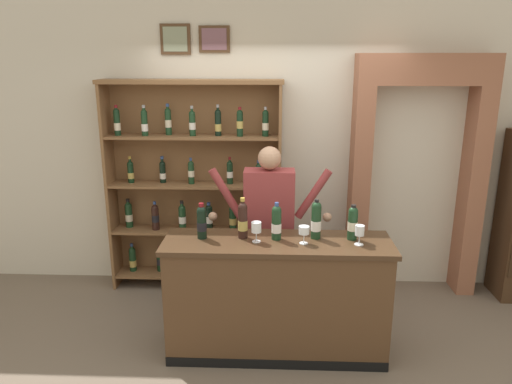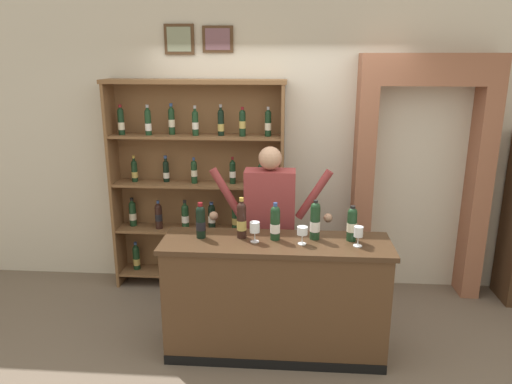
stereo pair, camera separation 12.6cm
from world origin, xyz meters
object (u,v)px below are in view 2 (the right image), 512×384
object	(u,v)px
tasting_bottle_super_tuscan	(275,223)
wine_glass_spare	(358,233)
wine_shelf	(198,183)
shopkeeper	(270,216)
tasting_bottle_chianti	(352,223)
tasting_bottle_bianco	(315,221)
tasting_bottle_riserva	(201,221)
tasting_bottle_vin_santo	(242,220)
wine_glass_right	(255,228)
tasting_counter	(275,298)
wine_glass_left	(302,232)

from	to	relation	value
tasting_bottle_super_tuscan	wine_glass_spare	xyz separation A→B (m)	(0.64, -0.09, -0.03)
wine_shelf	shopkeeper	xyz separation A→B (m)	(0.77, -0.69, -0.10)
tasting_bottle_chianti	tasting_bottle_bianco	bearing A→B (deg)	177.49
tasting_bottle_riserva	tasting_bottle_bianco	size ratio (longest dim) A/B	0.91
tasting_bottle_vin_santo	wine_glass_right	bearing A→B (deg)	-37.40
tasting_bottle_chianti	wine_glass_spare	world-z (taller)	tasting_bottle_chianti
shopkeeper	tasting_bottle_vin_santo	size ratio (longest dim) A/B	4.93
tasting_bottle_bianco	tasting_counter	bearing A→B (deg)	-165.87
tasting_bottle_vin_santo	wine_glass_left	distance (m)	0.49
tasting_bottle_riserva	tasting_bottle_chianti	size ratio (longest dim) A/B	1.02
shopkeeper	tasting_bottle_chianti	xyz separation A→B (m)	(0.66, -0.45, 0.10)
wine_shelf	tasting_bottle_vin_santo	size ratio (longest dim) A/B	6.52
wine_shelf	tasting_counter	size ratio (longest dim) A/B	1.20
wine_glass_left	tasting_bottle_riserva	bearing A→B (deg)	174.10
tasting_bottle_vin_santo	wine_glass_left	bearing A→B (deg)	-12.41
tasting_bottle_super_tuscan	tasting_bottle_bianco	distance (m)	0.32
tasting_bottle_riserva	tasting_bottle_bianco	world-z (taller)	tasting_bottle_bianco
shopkeeper	wine_glass_spare	world-z (taller)	shopkeeper
tasting_bottle_chianti	wine_glass_spare	bearing A→B (deg)	-72.17
tasting_bottle_bianco	wine_glass_right	size ratio (longest dim) A/B	1.96
wine_glass_left	tasting_bottle_vin_santo	bearing A→B (deg)	167.59
tasting_bottle_vin_santo	tasting_bottle_super_tuscan	world-z (taller)	tasting_bottle_vin_santo
tasting_counter	wine_glass_left	distance (m)	0.63
tasting_bottle_riserva	tasting_bottle_vin_santo	world-z (taller)	tasting_bottle_vin_santo
wine_glass_right	tasting_bottle_chianti	bearing A→B (deg)	6.62
tasting_bottle_vin_santo	tasting_bottle_chianti	bearing A→B (deg)	0.17
wine_shelf	wine_glass_left	world-z (taller)	wine_shelf
wine_glass_left	wine_shelf	bearing A→B (deg)	130.07
shopkeeper	tasting_bottle_chianti	world-z (taller)	shopkeeper
shopkeeper	tasting_counter	bearing A→B (deg)	-81.88
wine_shelf	tasting_bottle_super_tuscan	world-z (taller)	wine_shelf
wine_glass_right	wine_glass_left	world-z (taller)	wine_glass_right
shopkeeper	wine_glass_right	xyz separation A→B (m)	(-0.09, -0.54, 0.08)
tasting_bottle_super_tuscan	wine_glass_left	distance (m)	0.23
tasting_bottle_vin_santo	wine_glass_right	world-z (taller)	tasting_bottle_vin_santo
tasting_bottle_super_tuscan	wine_glass_left	world-z (taller)	tasting_bottle_super_tuscan
tasting_bottle_vin_santo	wine_glass_left	size ratio (longest dim) A/B	2.35
wine_shelf	wine_glass_spare	xyz separation A→B (m)	(1.47, -1.25, -0.04)
wine_shelf	wine_glass_spare	distance (m)	1.94
wine_glass_right	wine_glass_spare	bearing A→B (deg)	-1.99
shopkeeper	tasting_bottle_riserva	xyz separation A→B (m)	(-0.53, -0.48, 0.10)
tasting_counter	tasting_bottle_super_tuscan	distance (m)	0.63
shopkeeper	wine_glass_left	distance (m)	0.63
wine_glass_spare	wine_glass_right	bearing A→B (deg)	178.01
wine_shelf	tasting_bottle_vin_santo	bearing A→B (deg)	-63.48
wine_glass_right	tasting_bottle_riserva	bearing A→B (deg)	171.82
tasting_bottle_chianti	wine_glass_right	distance (m)	0.76
tasting_bottle_super_tuscan	tasting_bottle_riserva	bearing A→B (deg)	-179.73
tasting_bottle_bianco	wine_glass_spare	distance (m)	0.35
tasting_bottle_bianco	wine_glass_spare	world-z (taller)	tasting_bottle_bianco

